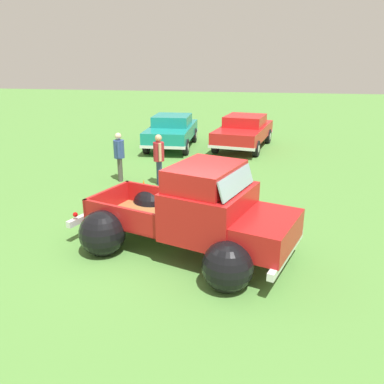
% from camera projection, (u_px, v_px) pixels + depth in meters
% --- Properties ---
extents(ground_plane, '(80.00, 80.00, 0.00)m').
position_uv_depth(ground_plane, '(182.00, 249.00, 8.37)').
color(ground_plane, '#548C3D').
extents(vintage_pickup_truck, '(4.99, 3.78, 1.96)m').
position_uv_depth(vintage_pickup_truck, '(198.00, 219.00, 7.95)').
color(vintage_pickup_truck, black).
rests_on(vintage_pickup_truck, ground).
extents(show_car_0, '(2.05, 4.22, 1.43)m').
position_uv_depth(show_car_0, '(172.00, 130.00, 17.54)').
color(show_car_0, black).
rests_on(show_car_0, ground).
extents(show_car_1, '(2.64, 4.69, 1.43)m').
position_uv_depth(show_car_1, '(244.00, 130.00, 17.46)').
color(show_car_1, black).
rests_on(show_car_1, ground).
extents(spectator_0, '(0.43, 0.53, 1.59)m').
position_uv_depth(spectator_0, '(119.00, 154.00, 12.72)').
color(spectator_0, '#4C4742').
rests_on(spectator_0, ground).
extents(spectator_1, '(0.45, 0.52, 1.62)m').
position_uv_depth(spectator_1, '(159.00, 157.00, 12.29)').
color(spectator_1, navy).
rests_on(spectator_1, ground).
extents(lane_cone_0, '(0.36, 0.36, 0.63)m').
position_uv_depth(lane_cone_0, '(151.00, 197.00, 10.57)').
color(lane_cone_0, black).
rests_on(lane_cone_0, ground).
extents(lane_cone_1, '(0.36, 0.36, 0.63)m').
position_uv_depth(lane_cone_1, '(144.00, 190.00, 11.06)').
color(lane_cone_1, black).
rests_on(lane_cone_1, ground).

